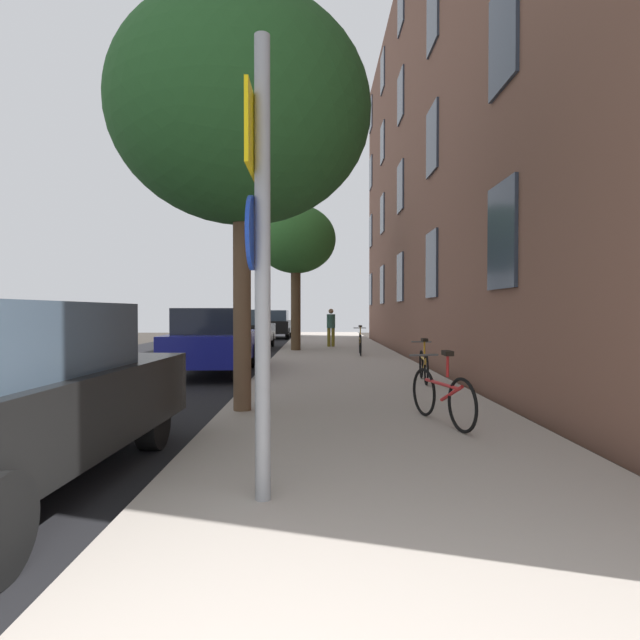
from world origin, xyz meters
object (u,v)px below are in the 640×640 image
at_px(car_2, 248,329).
at_px(pedestrian_0, 331,325).
at_px(traffic_light, 297,284).
at_px(tree_near, 242,114).
at_px(bicycle_1, 424,365).
at_px(tree_far, 296,240).
at_px(bicycle_2, 360,343).
at_px(car_1, 214,340).
at_px(bicycle_0, 442,395).
at_px(sign_post, 260,244).
at_px(car_3, 274,324).

bearing_deg(car_2, pedestrian_0, -4.02).
height_order(traffic_light, tree_near, tree_near).
height_order(bicycle_1, pedestrian_0, pedestrian_0).
bearing_deg(tree_far, bicycle_2, -43.53).
distance_m(bicycle_2, car_1, 5.77).
relative_size(bicycle_1, pedestrian_0, 1.04).
relative_size(bicycle_0, car_1, 0.38).
relative_size(traffic_light, bicycle_0, 2.36).
relative_size(bicycle_1, car_1, 0.38).
bearing_deg(bicycle_0, sign_post, -128.32).
distance_m(traffic_light, bicycle_1, 12.25).
relative_size(bicycle_2, car_1, 0.39).
relative_size(sign_post, car_1, 0.81).
height_order(pedestrian_0, car_1, pedestrian_0).
relative_size(car_1, car_3, 1.06).
bearing_deg(bicycle_2, traffic_light, 113.77).
height_order(bicycle_2, pedestrian_0, pedestrian_0).
distance_m(pedestrian_0, car_3, 9.10).
bearing_deg(tree_near, bicycle_0, -18.70).
height_order(tree_far, car_1, tree_far).
distance_m(traffic_light, car_2, 2.93).
xyz_separation_m(car_2, car_3, (0.38, 8.33, 0.00)).
relative_size(tree_near, bicycle_1, 3.62).
distance_m(bicycle_1, car_3, 19.48).
bearing_deg(tree_near, bicycle_2, 74.89).
bearing_deg(tree_near, traffic_light, 89.18).
height_order(bicycle_0, car_3, car_3).
bearing_deg(bicycle_0, bicycle_1, 81.30).
bearing_deg(bicycle_0, pedestrian_0, 94.09).
bearing_deg(bicycle_1, traffic_light, 104.73).
relative_size(traffic_light, tree_far, 0.71).
relative_size(traffic_light, car_1, 0.89).
height_order(traffic_light, car_3, traffic_light).
bearing_deg(car_3, bicycle_1, -76.19).
xyz_separation_m(traffic_light, car_2, (-1.97, -1.06, -1.90)).
bearing_deg(tree_far, car_1, -105.83).
xyz_separation_m(bicycle_1, bicycle_2, (-0.75, 6.39, 0.04)).
bearing_deg(tree_far, traffic_light, 91.60).
bearing_deg(traffic_light, bicycle_1, -75.27).
bearing_deg(bicycle_0, traffic_light, 99.05).
xyz_separation_m(tree_near, car_1, (-1.48, 5.20, -3.55)).
bearing_deg(bicycle_2, sign_post, -98.31).
height_order(bicycle_1, bicycle_2, bicycle_2).
bearing_deg(traffic_light, bicycle_2, -66.23).
height_order(tree_near, car_1, tree_near).
relative_size(tree_far, bicycle_1, 3.33).
xyz_separation_m(traffic_light, tree_near, (-0.21, -14.59, 1.66)).
distance_m(sign_post, tree_far, 15.09).
bearing_deg(car_3, bicycle_2, -72.69).
bearing_deg(pedestrian_0, bicycle_2, -77.75).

